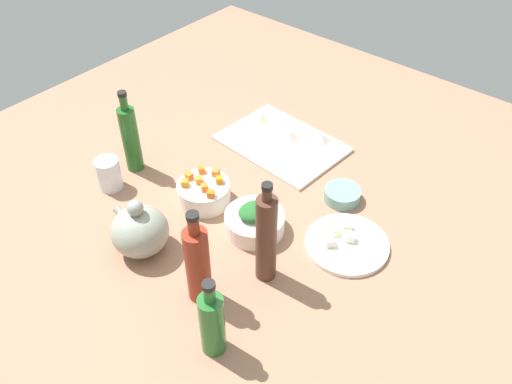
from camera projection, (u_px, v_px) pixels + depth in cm
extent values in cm
cube|color=#9C6E54|center=(256.00, 210.00, 144.38)|extent=(190.00, 190.00, 3.00)
cube|color=silver|center=(282.00, 144.00, 163.43)|extent=(37.36, 27.88, 1.00)
cylinder|color=white|center=(347.00, 244.00, 132.13)|extent=(20.82, 20.82, 1.20)
cylinder|color=white|center=(255.00, 223.00, 135.01)|extent=(15.27, 15.27, 5.14)
cylinder|color=white|center=(204.00, 193.00, 142.96)|extent=(14.22, 14.22, 5.84)
cylinder|color=#70A195|center=(342.00, 195.00, 144.24)|extent=(9.88, 9.88, 3.37)
ellipsoid|color=gray|center=(140.00, 231.00, 127.87)|extent=(14.04, 14.01, 12.17)
sphere|color=#989B93|center=(135.00, 208.00, 122.77)|extent=(3.93, 3.93, 3.93)
cylinder|color=gray|center=(123.00, 215.00, 129.73)|extent=(5.38, 2.00, 3.93)
cylinder|color=#502F22|center=(266.00, 240.00, 117.88)|extent=(4.81, 4.81, 23.80)
cylinder|color=#502F22|center=(267.00, 195.00, 108.92)|extent=(2.17, 2.17, 3.10)
cylinder|color=black|center=(267.00, 187.00, 107.49)|extent=(2.41, 2.41, 1.20)
cylinder|color=#25662A|center=(212.00, 324.00, 106.07)|extent=(5.23, 5.23, 15.85)
cylinder|color=#25662A|center=(209.00, 294.00, 99.51)|extent=(2.35, 2.35, 3.85)
cylinder|color=black|center=(209.00, 286.00, 97.83)|extent=(2.61, 2.61, 1.20)
cylinder|color=maroon|center=(198.00, 266.00, 114.72)|extent=(5.47, 5.47, 20.08)
cylinder|color=maroon|center=(193.00, 226.00, 106.61)|extent=(2.46, 2.46, 4.28)
cylinder|color=black|center=(192.00, 216.00, 104.78)|extent=(2.73, 2.73, 1.20)
cylinder|color=#215C21|center=(131.00, 140.00, 149.05)|extent=(4.89, 4.89, 19.90)
cylinder|color=#215C21|center=(124.00, 103.00, 141.01)|extent=(2.20, 2.20, 4.23)
cylinder|color=black|center=(122.00, 94.00, 139.21)|extent=(2.44, 2.44, 1.20)
cylinder|color=white|center=(109.00, 174.00, 146.29)|extent=(6.69, 6.69, 9.18)
cube|color=orange|center=(205.00, 187.00, 138.79)|extent=(2.52, 2.52, 1.80)
cube|color=orange|center=(219.00, 180.00, 141.08)|extent=(2.54, 2.54, 1.80)
cube|color=orange|center=(201.00, 170.00, 144.23)|extent=(2.53, 2.53, 1.80)
cube|color=orange|center=(199.00, 180.00, 140.93)|extent=(2.55, 2.55, 1.80)
cube|color=orange|center=(189.00, 176.00, 142.24)|extent=(2.01, 2.01, 1.80)
cube|color=orange|center=(216.00, 173.00, 143.26)|extent=(2.27, 2.27, 1.80)
cube|color=orange|center=(185.00, 183.00, 140.08)|extent=(2.53, 2.53, 1.80)
cube|color=orange|center=(211.00, 194.00, 136.92)|extent=(2.48, 2.48, 1.80)
ellipsoid|color=#246428|center=(255.00, 211.00, 132.31)|extent=(9.40, 10.25, 2.95)
cube|color=white|center=(350.00, 237.00, 131.56)|extent=(3.00, 3.00, 2.20)
cube|color=#F1E9C9|center=(335.00, 231.00, 133.22)|extent=(3.11, 3.11, 2.20)
cube|color=white|center=(330.00, 242.00, 130.44)|extent=(3.11, 3.11, 2.20)
cube|color=white|center=(348.00, 227.00, 134.26)|extent=(3.08, 3.08, 2.20)
pyramid|color=beige|center=(321.00, 137.00, 162.68)|extent=(6.69, 6.62, 2.77)
pyramid|color=beige|center=(290.00, 135.00, 163.62)|extent=(6.35, 6.38, 2.69)
pyramid|color=beige|center=(262.00, 117.00, 170.81)|extent=(5.90, 6.03, 2.83)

